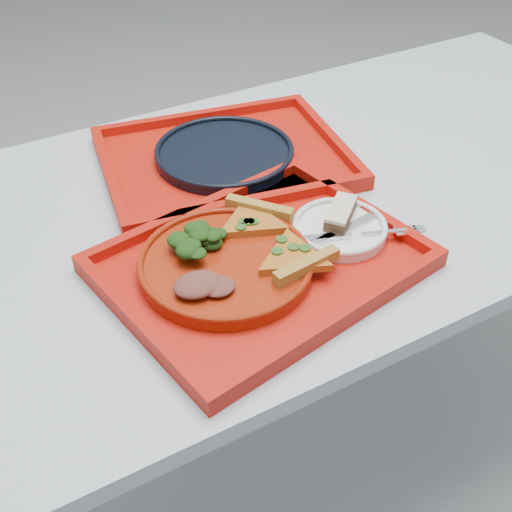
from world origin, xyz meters
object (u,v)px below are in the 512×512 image
tray_main (261,265)px  navy_plate (225,155)px  tray_far (225,161)px  dinner_plate (226,266)px  dessert_bar (341,213)px

tray_main → navy_plate: bearing=63.2°
tray_main → tray_far: 0.31m
dinner_plate → tray_far: bearing=62.9°
dinner_plate → navy_plate: bearing=62.9°
tray_main → navy_plate: size_ratio=1.73×
navy_plate → dessert_bar: size_ratio=2.99×
tray_far → navy_plate: navy_plate is taller
dinner_plate → navy_plate: size_ratio=1.00×
tray_main → tray_far: (0.09, 0.30, 0.00)m
tray_far → dessert_bar: (0.06, -0.28, 0.03)m
tray_far → dessert_bar: 0.29m
tray_main → navy_plate: navy_plate is taller
dinner_plate → dessert_bar: (0.21, 0.01, 0.02)m
tray_main → dessert_bar: dessert_bar is taller
tray_far → navy_plate: 0.01m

